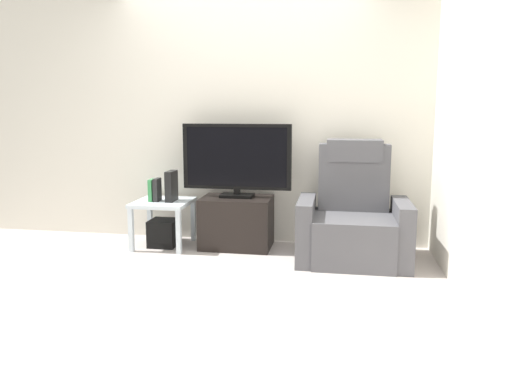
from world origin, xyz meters
TOP-DOWN VIEW (x-y plane):
  - ground_plane at (0.00, 0.00)m, footprint 6.40×6.40m
  - wall_back at (0.00, 1.13)m, footprint 6.40×0.06m
  - wall_side at (1.88, 0.00)m, footprint 0.06×4.48m
  - tv_stand at (-0.02, 0.83)m, footprint 0.69×0.47m
  - television at (-0.02, 0.85)m, footprint 1.07×0.20m
  - recliner_armchair at (1.10, 0.62)m, footprint 0.98×0.78m
  - side_table at (-0.75, 0.74)m, footprint 0.54×0.54m
  - subwoofer_box at (-0.75, 0.74)m, footprint 0.27×0.27m
  - book_leftmost at (-0.85, 0.72)m, footprint 0.04×0.13m
  - book_middle at (-0.80, 0.72)m, footprint 0.04×0.13m
  - game_console at (-0.66, 0.75)m, footprint 0.07×0.20m

SIDE VIEW (x-z plane):
  - ground_plane at x=0.00m, z-range 0.00..0.00m
  - subwoofer_box at x=-0.75m, z-range 0.00..0.27m
  - tv_stand at x=-0.02m, z-range 0.00..0.50m
  - recliner_armchair at x=1.10m, z-range -0.17..0.91m
  - side_table at x=-0.75m, z-range 0.16..0.62m
  - book_leftmost at x=-0.85m, z-range 0.46..0.68m
  - book_middle at x=-0.80m, z-range 0.46..0.69m
  - game_console at x=-0.66m, z-range 0.46..0.76m
  - television at x=-0.02m, z-range 0.52..1.24m
  - wall_back at x=0.00m, z-range 0.00..2.60m
  - wall_side at x=1.88m, z-range 0.00..2.60m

